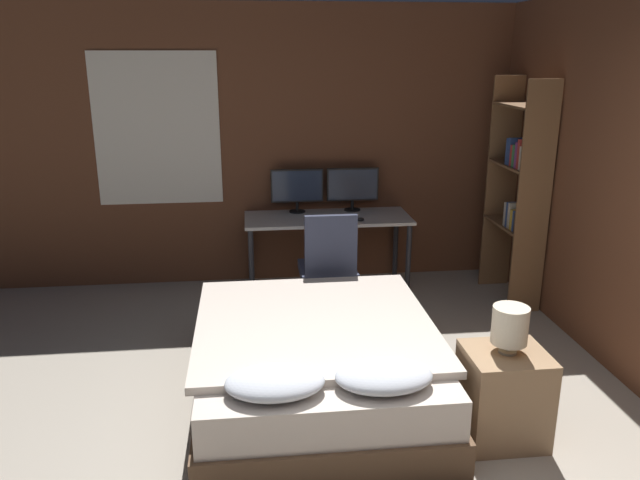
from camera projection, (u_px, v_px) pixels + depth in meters
The scene contains 12 objects.
wall_back at pixel (309, 147), 6.15m from camera, with size 12.00×0.08×2.70m.
wall_side_right at pixel (638, 191), 4.23m from camera, with size 0.06×12.00×2.70m.
bed at pixel (316, 363), 4.16m from camera, with size 1.58×1.91×0.60m.
nightstand at pixel (503, 396), 3.73m from camera, with size 0.47×0.43×0.57m.
bedside_lamp at pixel (510, 325), 3.60m from camera, with size 0.21×0.21×0.29m.
desk at pixel (328, 225), 6.01m from camera, with size 1.59×0.63×0.74m.
monitor_left at pixel (297, 188), 6.08m from camera, with size 0.51×0.16×0.43m.
monitor_right at pixel (353, 186), 6.14m from camera, with size 0.51×0.16×0.43m.
keyboard at pixel (330, 221), 5.78m from camera, with size 0.39×0.13×0.02m.
computer_mouse at pixel (361, 219), 5.81m from camera, with size 0.07×0.05×0.04m.
office_chair at pixel (328, 277), 5.35m from camera, with size 0.52×0.52×0.99m.
bookshelf at pixel (521, 183), 5.59m from camera, with size 0.30×0.74×2.05m.
Camera 1 is at (-0.62, -2.36, 2.27)m, focal length 35.00 mm.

